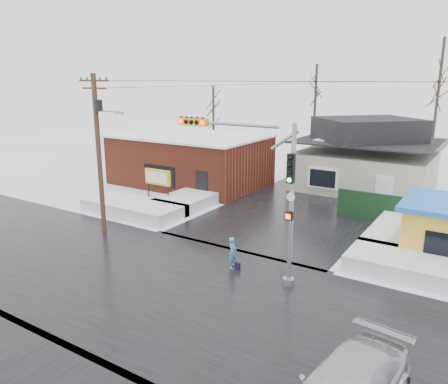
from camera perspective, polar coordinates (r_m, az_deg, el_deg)
The scene contains 18 objects.
ground at distance 19.24m, azimuth -6.66°, elevation -12.42°, with size 120.00×120.00×0.00m, color white.
road_ns at distance 19.24m, azimuth -6.66°, elevation -12.40°, with size 10.00×120.00×0.02m, color black.
road_ew at distance 19.24m, azimuth -6.66°, elevation -12.40°, with size 120.00×10.00×0.02m, color black.
snowbank_nw at distance 29.59m, azimuth -11.71°, elevation -2.01°, with size 7.00×3.00×0.80m, color white.
snowbank_ne at distance 21.91m, azimuth 25.09°, elevation -9.15°, with size 7.00×3.00×0.80m, color white.
snowbank_nside_w at distance 32.04m, azimuth -2.92°, elevation -0.44°, with size 3.00×8.00×0.80m, color white.
snowbank_nside_e at distance 26.81m, azimuth 22.38°, elevation -4.60°, with size 3.00×8.00×0.80m, color white.
traffic_signal at distance 18.74m, azimuth 4.49°, elevation 1.69°, with size 6.05×0.68×7.00m.
utility_pole at distance 25.47m, azimuth -16.00°, elevation 5.93°, with size 3.15×0.44×9.00m.
brick_building at distance 37.13m, azimuth -4.42°, elevation 4.28°, with size 12.20×8.20×4.12m.
marquee_sign at distance 30.98m, azimuth -8.66°, elevation 1.78°, with size 2.20×0.21×2.55m.
house at distance 36.81m, azimuth 17.99°, elevation 4.37°, with size 10.40×8.40×5.76m.
fence at distance 28.63m, azimuth 22.24°, elevation -2.34°, with size 8.00×0.12×1.80m, color black.
tree_far_left at distance 41.95m, azimuth 11.91°, elevation 13.28°, with size 3.00×3.00×10.00m.
tree_far_mid at distance 41.48m, azimuth 26.50°, elevation 14.29°, with size 3.00×3.00×12.00m.
tree_far_west at distance 44.85m, azimuth -1.41°, elevation 11.61°, with size 3.00×3.00×8.00m.
pedestrian at distance 20.74m, azimuth 1.12°, elevation -7.96°, with size 0.55×0.36×1.51m, color #4383BC.
shopping_bag at distance 20.77m, azimuth 1.77°, elevation -9.67°, with size 0.28×0.12×0.35m, color black.
Camera 1 is at (10.99, -13.17, 8.72)m, focal length 35.00 mm.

